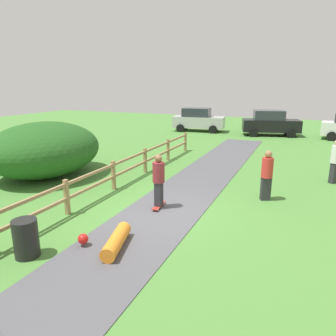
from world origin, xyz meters
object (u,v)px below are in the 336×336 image
bystander_white (336,159)px  skater_riding (159,179)px  trash_bin (26,238)px  skater_fallen (113,241)px  parked_car_silver (198,120)px  parked_car_black (270,123)px  bush_large (45,149)px  bystander_red (267,173)px

bystander_white → skater_riding: bearing=-135.5°
trash_bin → skater_fallen: size_ratio=0.61×
parked_car_silver → skater_riding: bearing=-76.0°
parked_car_black → parked_car_silver: bearing=179.9°
bystander_white → parked_car_black: size_ratio=0.39×
skater_fallen → parked_car_silver: (-4.26, 19.49, 0.76)m
trash_bin → parked_car_silver: bearing=97.3°
bush_large → bystander_red: (9.09, 0.64, -0.20)m
trash_bin → skater_riding: skater_riding is taller
bush_large → parked_car_black: bearing=63.3°
trash_bin → parked_car_black: (3.14, 20.56, 0.51)m
bush_large → bystander_red: size_ratio=2.94×
parked_car_silver → bystander_white: bearing=-50.6°
skater_fallen → skater_riding: bearing=91.8°
skater_riding → bystander_red: skater_riding is taller
bush_large → parked_car_black: size_ratio=1.13×
trash_bin → parked_car_black: 20.81m
skater_riding → bush_large: bearing=166.3°
bystander_red → parked_car_black: (-1.43, 14.59, 0.01)m
skater_riding → parked_car_silver: parked_car_silver is taller
bush_large → bystander_white: bearing=18.1°
parked_car_silver → parked_car_black: (5.77, -0.01, 0.00)m
bystander_white → parked_car_silver: 14.91m
skater_riding → bystander_white: bystander_white is taller
skater_riding → skater_fallen: bearing=-88.2°
skater_fallen → bystander_red: 5.75m
bush_large → parked_car_black: bush_large is taller
bush_large → parked_car_black: (7.66, 15.23, -0.20)m
skater_fallen → bystander_white: 9.55m
parked_car_silver → skater_fallen: bearing=-77.7°
parked_car_silver → parked_car_black: bearing=-0.1°
bystander_white → parked_car_black: bearing=107.8°
trash_bin → bystander_red: (4.57, 5.97, 0.50)m
parked_car_silver → parked_car_black: size_ratio=0.97×
skater_riding → parked_car_black: bearing=84.5°
skater_fallen → parked_car_silver: size_ratio=0.34×
skater_riding → skater_fallen: skater_riding is taller
bystander_white → skater_fallen: bearing=-123.2°
trash_bin → bystander_red: bystander_red is taller
skater_riding → skater_fallen: size_ratio=1.17×
bush_large → skater_fallen: bush_large is taller
bush_large → skater_riding: (6.07, -1.48, -0.18)m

